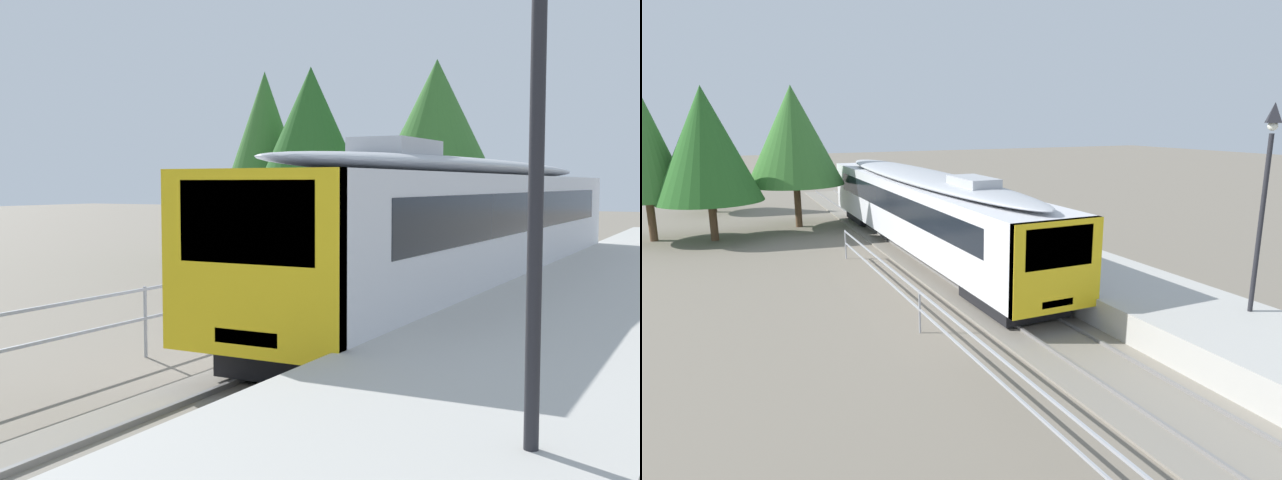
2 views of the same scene
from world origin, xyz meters
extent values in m
plane|color=slate|center=(-3.00, 22.00, 0.00)|extent=(160.00, 160.00, 0.00)
cube|color=gray|center=(0.00, 22.00, 0.03)|extent=(3.20, 60.00, 0.06)
cube|color=slate|center=(-0.72, 22.00, 0.10)|extent=(0.08, 60.00, 0.08)
cube|color=slate|center=(0.72, 22.00, 0.10)|extent=(0.08, 60.00, 0.08)
cube|color=silver|center=(0.00, 29.64, 1.96)|extent=(2.80, 20.93, 2.55)
cube|color=yellow|center=(0.00, 19.28, 1.96)|extent=(2.80, 0.24, 2.55)
cube|color=black|center=(0.00, 19.20, 2.53)|extent=(2.13, 0.08, 1.12)
cube|color=black|center=(0.00, 29.64, 2.37)|extent=(2.82, 17.58, 0.92)
ellipsoid|color=#B2B5BA|center=(0.00, 29.64, 3.42)|extent=(2.69, 20.09, 0.44)
cube|color=#B2B5BA|center=(0.00, 24.41, 3.70)|extent=(1.10, 2.20, 0.36)
cube|color=#EAE5C6|center=(0.00, 19.21, 0.97)|extent=(1.00, 0.10, 0.20)
cube|color=black|center=(0.00, 21.58, 0.42)|extent=(2.24, 3.20, 0.55)
cube|color=black|center=(0.00, 37.70, 0.42)|extent=(2.24, 3.20, 0.55)
cube|color=#B7B5AD|center=(3.25, 22.00, 0.45)|extent=(3.90, 60.00, 0.90)
cylinder|color=#232328|center=(4.37, 16.69, 3.20)|extent=(0.12, 0.12, 4.60)
cylinder|color=#9EA0A5|center=(-3.30, 21.00, 0.62)|extent=(0.06, 0.06, 1.25)
cylinder|color=#9EA0A5|center=(-3.30, 30.00, 0.62)|extent=(0.06, 0.06, 1.25)
cylinder|color=brown|center=(-8.33, 36.26, 0.96)|extent=(0.36, 0.36, 1.92)
cone|color=#286023|center=(-8.33, 36.26, 4.65)|extent=(4.92, 4.92, 5.45)
cylinder|color=brown|center=(-11.04, 37.38, 1.01)|extent=(0.36, 0.36, 2.03)
cone|color=#38702D|center=(-11.04, 37.38, 4.77)|extent=(3.77, 3.77, 5.49)
cylinder|color=brown|center=(-4.05, 38.05, 1.16)|extent=(0.36, 0.36, 2.33)
cone|color=#38702D|center=(-4.05, 38.05, 4.96)|extent=(5.14, 5.14, 5.26)
cylinder|color=brown|center=(-8.27, 45.26, 1.00)|extent=(0.36, 0.36, 2.01)
cone|color=#286023|center=(-8.27, 45.26, 3.85)|extent=(3.68, 3.68, 3.69)
camera|label=1|loc=(5.76, 10.45, 3.03)|focal=44.06mm
camera|label=2|loc=(-8.17, 7.68, 5.86)|focal=30.30mm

